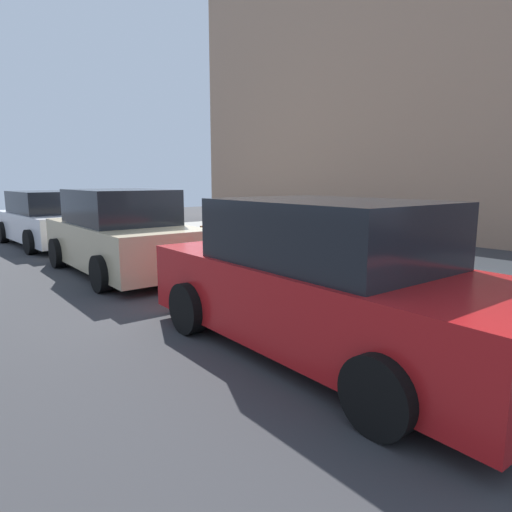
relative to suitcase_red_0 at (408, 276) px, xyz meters
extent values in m
plane|color=#333335|center=(3.45, 0.65, -0.44)|extent=(40.00, 40.00, 0.00)
cube|color=#9E9B93|center=(3.45, -1.85, -0.37)|extent=(18.00, 5.00, 0.14)
cube|color=#9E7A60|center=(3.45, -8.26, 5.61)|extent=(24.00, 3.00, 12.09)
cube|color=red|center=(0.00, 0.00, 0.00)|extent=(0.38, 0.28, 0.59)
cube|color=black|center=(0.00, 0.00, 0.00)|extent=(0.37, 0.08, 0.60)
cylinder|color=gray|center=(-0.15, 0.01, 0.42)|extent=(0.02, 0.02, 0.25)
cylinder|color=gray|center=(0.15, -0.01, 0.42)|extent=(0.02, 0.02, 0.25)
cylinder|color=black|center=(0.00, 0.00, 0.54)|extent=(0.30, 0.05, 0.02)
cylinder|color=black|center=(-0.15, 0.01, -0.27)|extent=(0.05, 0.02, 0.04)
cylinder|color=black|center=(0.15, -0.01, -0.27)|extent=(0.05, 0.02, 0.04)
cube|color=#59601E|center=(0.56, 0.01, 0.04)|extent=(0.49, 0.27, 0.66)
cube|color=black|center=(0.56, 0.01, 0.04)|extent=(0.49, 0.07, 0.68)
cylinder|color=gray|center=(0.35, 0.00, 0.39)|extent=(0.02, 0.02, 0.04)
cylinder|color=gray|center=(0.76, 0.02, 0.39)|extent=(0.02, 0.02, 0.04)
cylinder|color=black|center=(0.56, 0.01, 0.41)|extent=(0.42, 0.04, 0.02)
cylinder|color=black|center=(0.34, 0.00, -0.27)|extent=(0.04, 0.02, 0.04)
cylinder|color=black|center=(0.77, 0.02, -0.27)|extent=(0.04, 0.02, 0.04)
cube|color=#9EA0A8|center=(1.13, 0.11, -0.03)|extent=(0.41, 0.28, 0.53)
cube|color=black|center=(1.13, 0.11, -0.03)|extent=(0.40, 0.08, 0.54)
cylinder|color=gray|center=(0.96, 0.10, 0.25)|extent=(0.02, 0.02, 0.04)
cylinder|color=gray|center=(1.30, 0.13, 0.25)|extent=(0.02, 0.02, 0.04)
cylinder|color=black|center=(1.13, 0.11, 0.27)|extent=(0.33, 0.05, 0.02)
cylinder|color=black|center=(0.96, 0.10, -0.27)|extent=(0.05, 0.02, 0.04)
cylinder|color=black|center=(1.30, 0.13, -0.27)|extent=(0.05, 0.02, 0.04)
cube|color=black|center=(1.64, 0.00, 0.04)|extent=(0.37, 0.27, 0.67)
cube|color=black|center=(1.64, 0.00, 0.04)|extent=(0.37, 0.06, 0.68)
cylinder|color=gray|center=(1.49, 0.01, 0.40)|extent=(0.02, 0.02, 0.04)
cylinder|color=gray|center=(1.79, 0.00, 0.40)|extent=(0.02, 0.02, 0.04)
cylinder|color=black|center=(1.64, 0.00, 0.42)|extent=(0.30, 0.04, 0.02)
cylinder|color=black|center=(1.49, 0.01, -0.27)|extent=(0.04, 0.02, 0.04)
cylinder|color=black|center=(1.80, 0.00, -0.27)|extent=(0.04, 0.02, 0.04)
cube|color=navy|center=(2.19, 0.10, 0.08)|extent=(0.46, 0.28, 0.75)
cube|color=black|center=(2.19, 0.10, 0.08)|extent=(0.46, 0.07, 0.77)
cylinder|color=gray|center=(1.99, 0.11, 0.48)|extent=(0.02, 0.02, 0.04)
cylinder|color=gray|center=(2.38, 0.09, 0.48)|extent=(0.02, 0.02, 0.04)
cylinder|color=black|center=(2.19, 0.10, 0.50)|extent=(0.39, 0.04, 0.02)
cylinder|color=black|center=(1.99, 0.11, -0.27)|extent=(0.04, 0.02, 0.04)
cylinder|color=black|center=(2.39, 0.09, -0.27)|extent=(0.04, 0.02, 0.04)
cube|color=#0F606B|center=(2.78, 0.02, -0.02)|extent=(0.47, 0.27, 0.55)
cube|color=black|center=(2.78, 0.02, -0.02)|extent=(0.46, 0.08, 0.56)
cylinder|color=gray|center=(2.58, 0.03, 0.27)|extent=(0.02, 0.02, 0.04)
cylinder|color=gray|center=(2.97, 0.00, 0.27)|extent=(0.02, 0.02, 0.04)
cylinder|color=black|center=(2.78, 0.02, 0.29)|extent=(0.39, 0.06, 0.02)
cylinder|color=black|center=(2.58, 0.03, -0.27)|extent=(0.05, 0.02, 0.04)
cylinder|color=black|center=(2.97, 0.00, -0.27)|extent=(0.05, 0.02, 0.04)
cube|color=maroon|center=(3.34, 0.14, -0.04)|extent=(0.41, 0.27, 0.51)
cube|color=black|center=(3.34, 0.14, -0.04)|extent=(0.42, 0.05, 0.52)
cylinder|color=gray|center=(3.17, 0.13, 0.33)|extent=(0.02, 0.02, 0.24)
cylinder|color=gray|center=(3.52, 0.14, 0.33)|extent=(0.02, 0.02, 0.24)
cylinder|color=black|center=(3.34, 0.14, 0.45)|extent=(0.35, 0.03, 0.02)
cylinder|color=black|center=(3.16, 0.13, -0.27)|extent=(0.04, 0.02, 0.04)
cylinder|color=black|center=(3.52, 0.14, -0.27)|extent=(0.04, 0.02, 0.04)
cube|color=red|center=(3.90, 0.02, 0.03)|extent=(0.44, 0.28, 0.64)
cube|color=black|center=(3.90, 0.02, 0.03)|extent=(0.43, 0.07, 0.66)
cylinder|color=gray|center=(3.71, 0.01, 0.37)|extent=(0.02, 0.02, 0.04)
cylinder|color=gray|center=(4.08, 0.03, 0.37)|extent=(0.02, 0.02, 0.04)
cylinder|color=black|center=(3.90, 0.02, 0.39)|extent=(0.36, 0.04, 0.02)
cylinder|color=black|center=(3.71, 0.01, -0.27)|extent=(0.05, 0.02, 0.04)
cylinder|color=black|center=(4.08, 0.03, -0.27)|extent=(0.05, 0.02, 0.04)
cylinder|color=red|center=(4.72, 0.06, 0.05)|extent=(0.20, 0.20, 0.68)
sphere|color=red|center=(4.72, 0.06, 0.44)|extent=(0.21, 0.21, 0.21)
cylinder|color=red|center=(4.87, 0.06, 0.08)|extent=(0.09, 0.10, 0.09)
cylinder|color=red|center=(4.57, 0.06, 0.08)|extent=(0.09, 0.10, 0.09)
cylinder|color=brown|center=(5.45, 0.21, 0.03)|extent=(0.13, 0.13, 0.65)
cube|color=#AD1619|center=(-0.49, 2.43, 0.15)|extent=(4.68, 1.94, 0.83)
cube|color=black|center=(-0.49, 2.43, 0.91)|extent=(2.45, 1.73, 0.68)
cylinder|color=black|center=(0.97, 3.30, -0.12)|extent=(0.65, 0.24, 0.64)
cylinder|color=black|center=(0.92, 1.47, -0.12)|extent=(0.65, 0.24, 0.64)
cylinder|color=black|center=(-1.89, 3.38, -0.12)|extent=(0.65, 0.24, 0.64)
cylinder|color=black|center=(-1.95, 1.56, -0.12)|extent=(0.65, 0.24, 0.64)
cube|color=tan|center=(5.04, 2.43, 0.16)|extent=(4.47, 1.91, 0.84)
cube|color=black|center=(5.04, 2.43, 0.92)|extent=(2.34, 1.71, 0.68)
cylinder|color=black|center=(6.44, 3.30, -0.12)|extent=(0.65, 0.24, 0.64)
cylinder|color=black|center=(6.39, 1.49, -0.12)|extent=(0.65, 0.24, 0.64)
cylinder|color=black|center=(3.70, 3.37, -0.12)|extent=(0.65, 0.24, 0.64)
cylinder|color=black|center=(3.65, 1.56, -0.12)|extent=(0.65, 0.24, 0.64)
cube|color=silver|center=(10.17, 2.43, 0.12)|extent=(4.69, 2.05, 0.76)
cube|color=black|center=(10.17, 2.43, 0.81)|extent=(2.47, 1.81, 0.62)
cylinder|color=black|center=(11.56, 3.43, -0.12)|extent=(0.65, 0.24, 0.64)
cylinder|color=black|center=(11.64, 1.54, -0.12)|extent=(0.65, 0.24, 0.64)
cylinder|color=black|center=(8.70, 3.32, -0.12)|extent=(0.65, 0.24, 0.64)
cylinder|color=black|center=(8.77, 1.43, -0.12)|extent=(0.65, 0.24, 0.64)
camera|label=1|loc=(-3.70, 6.06, 1.46)|focal=31.48mm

